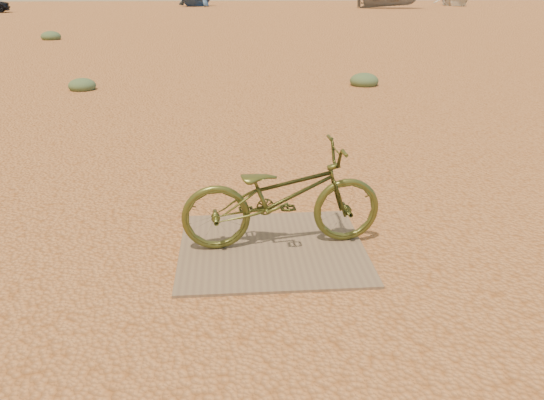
{
  "coord_description": "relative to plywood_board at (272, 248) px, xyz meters",
  "views": [
    {
      "loc": [
        -0.84,
        -3.32,
        1.99
      ],
      "look_at": [
        -0.54,
        0.45,
        0.43
      ],
      "focal_mm": 35.0,
      "sensor_mm": 36.0,
      "label": 1
    }
  ],
  "objects": [
    {
      "name": "ground",
      "position": [
        0.54,
        -0.45,
        -0.01
      ],
      "size": [
        120.0,
        120.0,
        0.0
      ],
      "primitive_type": "plane",
      "color": "#BD7D4D",
      "rests_on": "ground"
    },
    {
      "name": "plywood_board",
      "position": [
        0.0,
        0.0,
        0.0
      ],
      "size": [
        1.47,
        1.33,
        0.02
      ],
      "primitive_type": "cube",
      "color": "brown",
      "rests_on": "ground"
    },
    {
      "name": "bicycle",
      "position": [
        0.08,
        0.05,
        0.43
      ],
      "size": [
        1.62,
        0.66,
        0.83
      ],
      "primitive_type": "imported",
      "rotation": [
        0.0,
        0.0,
        1.64
      ],
      "color": "#464C1F",
      "rests_on": "plywood_board"
    },
    {
      "name": "boat_far_right",
      "position": [
        19.93,
        44.97,
        0.43
      ],
      "size": [
        3.2,
        4.36,
        0.88
      ],
      "primitive_type": "imported",
      "rotation": [
        0.0,
        0.0,
        -0.04
      ],
      "color": "silver",
      "rests_on": "ground"
    },
    {
      "name": "kale_a",
      "position": [
        -3.22,
        7.07,
        -0.01
      ],
      "size": [
        0.53,
        0.53,
        0.29
      ],
      "primitive_type": "ellipsoid",
      "color": "#4F6A47",
      "rests_on": "ground"
    },
    {
      "name": "kale_b",
      "position": [
        2.49,
        7.11,
        -0.01
      ],
      "size": [
        0.59,
        0.59,
        0.32
      ],
      "primitive_type": "ellipsoid",
      "color": "#4F6A47",
      "rests_on": "ground"
    },
    {
      "name": "kale_c",
      "position": [
        -6.83,
        17.22,
        -0.01
      ],
      "size": [
        0.71,
        0.71,
        0.39
      ],
      "primitive_type": "ellipsoid",
      "color": "#4F6A47",
      "rests_on": "ground"
    }
  ]
}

